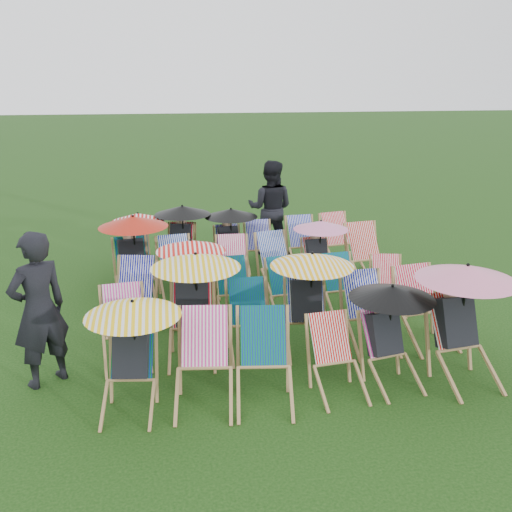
{
  "coord_description": "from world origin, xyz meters",
  "views": [
    {
      "loc": [
        -1.42,
        -7.99,
        3.59
      ],
      "look_at": [
        -0.1,
        0.35,
        0.9
      ],
      "focal_mm": 40.0,
      "sensor_mm": 36.0,
      "label": 1
    }
  ],
  "objects": [
    {
      "name": "deckchair_9",
      "position": [
        0.39,
        -1.09,
        0.7
      ],
      "size": [
        1.12,
        1.18,
        1.33
      ],
      "rotation": [
        0.0,
        0.0,
        -0.1
      ],
      "color": "#A07B4B",
      "rests_on": "ground"
    },
    {
      "name": "deckchair_8",
      "position": [
        -0.41,
        -1.1,
        0.47
      ],
      "size": [
        0.62,
        0.87,
        0.94
      ],
      "rotation": [
        0.0,
        0.0,
        0.0
      ],
      "color": "#A07B4B",
      "rests_on": "ground"
    },
    {
      "name": "deckchair_23",
      "position": [
        2.1,
        1.27,
        0.51
      ],
      "size": [
        0.8,
        1.03,
        1.03
      ],
      "rotation": [
        0.0,
        0.0,
        0.14
      ],
      "color": "#A07B4B",
      "rests_on": "ground"
    },
    {
      "name": "deckchair_16",
      "position": [
        1.22,
        -0.0,
        0.44
      ],
      "size": [
        0.67,
        0.87,
        0.89
      ],
      "rotation": [
        0.0,
        0.0,
        0.11
      ],
      "color": "#A07B4B",
      "rests_on": "ground"
    },
    {
      "name": "deckchair_19",
      "position": [
        -1.31,
        1.14,
        0.49
      ],
      "size": [
        0.76,
        0.97,
        0.97
      ],
      "rotation": [
        0.0,
        0.0,
        0.14
      ],
      "color": "#A07B4B",
      "rests_on": "ground"
    },
    {
      "name": "deckchair_22",
      "position": [
        1.18,
        1.3,
        0.61
      ],
      "size": [
        0.97,
        1.02,
        1.15
      ],
      "rotation": [
        0.0,
        0.0,
        0.05
      ],
      "color": "#A07B4B",
      "rests_on": "ground"
    },
    {
      "name": "deckchair_28",
      "position": [
        1.17,
        2.36,
        0.47
      ],
      "size": [
        0.68,
        0.9,
        0.94
      ],
      "rotation": [
        0.0,
        0.0,
        0.07
      ],
      "color": "#A07B4B",
      "rests_on": "ground"
    },
    {
      "name": "deckchair_12",
      "position": [
        -1.99,
        -0.01,
        0.49
      ],
      "size": [
        0.81,
        1.01,
        0.99
      ],
      "rotation": [
        0.0,
        0.0,
        -0.19
      ],
      "color": "#A07B4B",
      "rests_on": "ground"
    },
    {
      "name": "deckchair_24",
      "position": [
        -2.0,
        2.37,
        0.61
      ],
      "size": [
        0.98,
        1.05,
        1.16
      ],
      "rotation": [
        0.0,
        0.0,
        0.14
      ],
      "color": "#A07B4B",
      "rests_on": "ground"
    },
    {
      "name": "person_rear",
      "position": [
        0.65,
        3.23,
        0.98
      ],
      "size": [
        1.15,
        1.03,
        1.96
      ],
      "primitive_type": "imported",
      "rotation": [
        0.0,
        0.0,
        2.79
      ],
      "color": "black",
      "rests_on": "ground"
    },
    {
      "name": "deckchair_13",
      "position": [
        -1.15,
        0.11,
        0.65
      ],
      "size": [
        1.05,
        1.09,
        1.24
      ],
      "rotation": [
        0.0,
        0.0,
        -0.02
      ],
      "color": "#A07B4B",
      "rests_on": "ground"
    },
    {
      "name": "deckchair_6",
      "position": [
        -2.04,
        -1.08,
        0.47
      ],
      "size": [
        0.72,
        0.93,
        0.94
      ],
      "rotation": [
        0.0,
        0.0,
        0.12
      ],
      "color": "#A07B4B",
      "rests_on": "ground"
    },
    {
      "name": "deckchair_27",
      "position": [
        0.3,
        2.38,
        0.44
      ],
      "size": [
        0.59,
        0.82,
        0.88
      ],
      "rotation": [
        0.0,
        0.0,
        0.01
      ],
      "color": "#A07B4B",
      "rests_on": "ground"
    },
    {
      "name": "deckchair_1",
      "position": [
        -1.1,
        -2.25,
        0.51
      ],
      "size": [
        0.78,
        1.01,
        1.02
      ],
      "rotation": [
        0.0,
        0.0,
        -0.12
      ],
      "color": "#A07B4B",
      "rests_on": "ground"
    },
    {
      "name": "deckchair_3",
      "position": [
        0.45,
        -2.26,
        0.44
      ],
      "size": [
        0.67,
        0.86,
        0.87
      ],
      "rotation": [
        0.0,
        0.0,
        0.11
      ],
      "color": "#A07B4B",
      "rests_on": "ground"
    },
    {
      "name": "deckchair_26",
      "position": [
        -0.29,
        2.33,
        0.63
      ],
      "size": [
        1.0,
        1.06,
        1.19
      ],
      "rotation": [
        0.0,
        0.0,
        0.07
      ],
      "color": "#A07B4B",
      "rests_on": "ground"
    },
    {
      "name": "deckchair_14",
      "position": [
        -0.47,
        0.11,
        0.44
      ],
      "size": [
        0.63,
        0.85,
        0.88
      ],
      "rotation": [
        0.0,
        0.0,
        0.06
      ],
      "color": "#A07B4B",
      "rests_on": "ground"
    },
    {
      "name": "person_left",
      "position": [
        -2.97,
        -1.49,
        0.96
      ],
      "size": [
        0.83,
        0.79,
        1.91
      ],
      "primitive_type": "imported",
      "rotation": [
        0.0,
        0.0,
        3.8
      ],
      "color": "black",
      "rests_on": "ground"
    },
    {
      "name": "deckchair_18",
      "position": [
        -2.03,
        1.27,
        0.72
      ],
      "size": [
        1.15,
        1.24,
        1.36
      ],
      "rotation": [
        0.0,
        0.0,
        0.17
      ],
      "color": "#A07B4B",
      "rests_on": "ground"
    },
    {
      "name": "ground",
      "position": [
        0.0,
        0.0,
        0.0
      ],
      "size": [
        100.0,
        100.0,
        0.0
      ],
      "primitive_type": "plane",
      "color": "black",
      "rests_on": "ground"
    },
    {
      "name": "deckchair_4",
      "position": [
        1.14,
        -2.12,
        0.64
      ],
      "size": [
        1.02,
        1.12,
        1.21
      ],
      "rotation": [
        0.0,
        0.0,
        0.2
      ],
      "color": "#A07B4B",
      "rests_on": "ground"
    },
    {
      "name": "deckchair_21",
      "position": [
        0.43,
        1.23,
        0.47
      ],
      "size": [
        0.79,
        0.98,
        0.94
      ],
      "rotation": [
        0.0,
        0.0,
        0.21
      ],
      "color": "#A07B4B",
      "rests_on": "ground"
    },
    {
      "name": "deckchair_2",
      "position": [
        -0.43,
        -2.32,
        0.5
      ],
      "size": [
        0.77,
        1.0,
        1.01
      ],
      "rotation": [
        0.0,
        0.0,
        -0.12
      ],
      "color": "#A07B4B",
      "rests_on": "ground"
    },
    {
      "name": "deckchair_20",
      "position": [
        -0.36,
        1.22,
        0.46
      ],
      "size": [
        0.64,
        0.87,
        0.92
      ],
      "rotation": [
        0.0,
        0.0,
        -0.04
      ],
      "color": "#A07B4B",
      "rests_on": "ground"
    },
    {
      "name": "deckchair_7",
      "position": [
        -1.15,
        -1.07,
        0.73
      ],
      "size": [
        1.17,
        1.23,
        1.39
      ],
      "rotation": [
        0.0,
        0.0,
        -0.09
      ],
      "color": "#A07B4B",
      "rests_on": "ground"
    },
    {
      "name": "deckchair_25",
      "position": [
        -1.21,
        2.47,
        0.66
      ],
      "size": [
        1.05,
        1.12,
        1.25
      ],
      "rotation": [
        0.0,
        0.0,
        -0.19
      ],
      "color": "#A07B4B",
      "rests_on": "ground"
    },
    {
      "name": "deckchair_15",
      "position": [
        0.34,
        -0.02,
        0.44
      ],
      "size": [
        0.68,
        0.88,
        0.88
      ],
      "rotation": [
        0.0,
        0.0,
        0.14
      ],
      "color": "#A07B4B",
      "rests_on": "ground"
    },
    {
      "name": "deckchair_11",
      "position": [
        2.04,
        -1.16,
        0.51
      ],
      "size": [
        0.79,
        1.01,
        1.01
      ],
      "rotation": [
        0.0,
        0.0,
        0.14
      ],
      "color": "#A07B4B",
      "rests_on": "ground"
    },
    {
      "name": "deckchair_5",
      "position": [
        2.03,
        -2.17,
        0.76
      ],
      "size": [
        1.21,
        1.3,
        1.43
      ],
      "rotation": [
        0.0,
        0.0,
        0.13
      ],
      "color": "#A07B4B",
      "rests_on": "ground"
    },
    {
      "name": "deckchair_17",
      "position": [
        1.97,
        0.04,
        0.41
      ],
      "size": [
        0.68,
        0.84,
        0.82
      ],
      "rotation": [
        0.0,
        0.0,
        -0.19
      ],
      "color": "#A07B4B",
      "rests_on": "ground"
    },
    {
      "name": "deckchair_10",
      "position": [
        1.23,
        -1.16,
        0.49
      ],
      "size": [
        0.71,
        0.94,
        0.98
      ],
      "rotation": [
        0.0,
        0.0,
        0.07
      ],
      "color": "#A07B4B",
      "rests_on": "ground"
    },
    {
      "name": "deckchair_29",
      "position": [
        1.92,
        2.37,
        0.48
      ],
      "size": [
        0.8,
        1.0,
        0.97
      ],
      "rotation": [
        0.0,
        0.0,
        0.2
      ],
      "color": "#A07B4B",
      "rests_on": "ground"
    },
    {
      "name": "deckchair_0",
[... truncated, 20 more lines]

